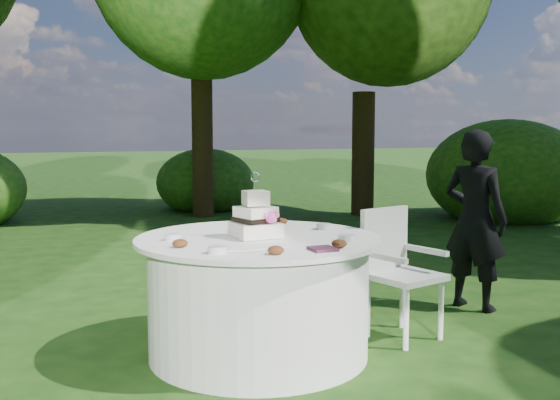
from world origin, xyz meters
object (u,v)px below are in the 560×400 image
Objects in this scene: cake at (256,220)px; chair at (396,263)px; napkins at (323,249)px; guest at (475,220)px; table at (258,296)px.

chair is (1.05, 0.01, -0.36)m from cake.
cake is at bearing -179.38° from chair.
guest is at bearing 27.39° from napkins.
guest is (1.83, 0.95, -0.05)m from napkins.
guest reaches higher than table.
table is 3.76× the size of cake.
table is at bearing 106.77° from napkins.
chair is (-0.97, -0.37, -0.21)m from guest.
cake is at bearing 108.51° from napkins.
table is at bearing 76.51° from guest.
chair reaches higher than table.
napkins is at bearing -71.49° from cake.
napkins is 0.61m from cake.
cake reaches higher than table.
guest is 1.06m from chair.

